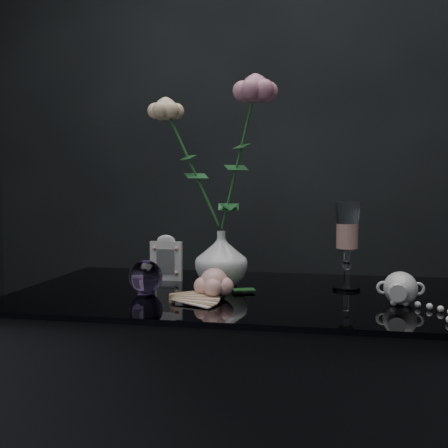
% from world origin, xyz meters
% --- Properties ---
extents(table, '(1.05, 0.58, 0.76)m').
position_xyz_m(table, '(0.00, 0.05, 0.38)').
color(table, black).
rests_on(table, ground).
extents(vase, '(0.17, 0.17, 0.14)m').
position_xyz_m(vase, '(-0.06, 0.11, 0.83)').
color(vase, white).
rests_on(vase, table).
extents(wine_glass, '(0.08, 0.08, 0.21)m').
position_xyz_m(wine_glass, '(0.25, 0.12, 0.87)').
color(wine_glass, white).
rests_on(wine_glass, table).
extents(picture_frame, '(0.09, 0.07, 0.12)m').
position_xyz_m(picture_frame, '(-0.22, 0.16, 0.82)').
color(picture_frame, silver).
rests_on(picture_frame, table).
extents(paperweight, '(0.10, 0.10, 0.08)m').
position_xyz_m(paperweight, '(-0.21, -0.02, 0.80)').
color(paperweight, '#9D77C1').
rests_on(paperweight, table).
extents(paper_fan, '(0.21, 0.17, 0.02)m').
position_xyz_m(paper_fan, '(-0.13, -0.09, 0.77)').
color(paper_fan, '#F8EFC6').
rests_on(paper_fan, table).
extents(loose_rose, '(0.18, 0.22, 0.07)m').
position_xyz_m(loose_rose, '(-0.05, -0.03, 0.80)').
color(loose_rose, '#EFA59A').
rests_on(loose_rose, table).
extents(pearl_jar, '(0.24, 0.25, 0.07)m').
position_xyz_m(pearl_jar, '(0.35, -0.02, 0.80)').
color(pearl_jar, silver).
rests_on(pearl_jar, table).
extents(roses, '(0.30, 0.12, 0.43)m').
position_xyz_m(roses, '(-0.07, 0.11, 1.10)').
color(roses, '#FFCC9C').
rests_on(roses, vase).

